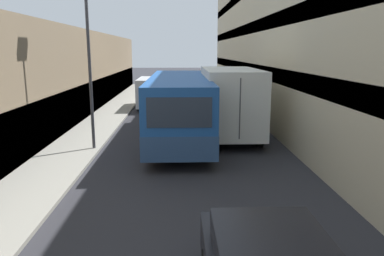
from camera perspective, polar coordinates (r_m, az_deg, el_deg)
ground_plane at (r=14.58m, az=-0.63°, el=-4.00°), size 150.00×150.00×0.00m
sidewalk_left at (r=15.19m, az=-18.41°, el=-3.76°), size 2.23×60.00×0.11m
building_left_shopfront at (r=15.56m, az=-26.83°, el=4.59°), size 2.40×60.00×5.19m
building_right_apartment at (r=15.19m, az=20.59°, el=17.36°), size 2.40×60.00×11.32m
bus at (r=16.77m, az=-1.95°, el=3.36°), size 2.55×10.12×2.83m
box_truck at (r=17.74m, az=5.50°, el=4.34°), size 2.34×7.48×3.16m
panel_van at (r=26.15m, az=-5.98°, el=5.52°), size 1.95×4.29×2.09m
street_lamp at (r=15.13m, az=-15.68°, el=15.34°), size 0.36×0.80×7.13m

